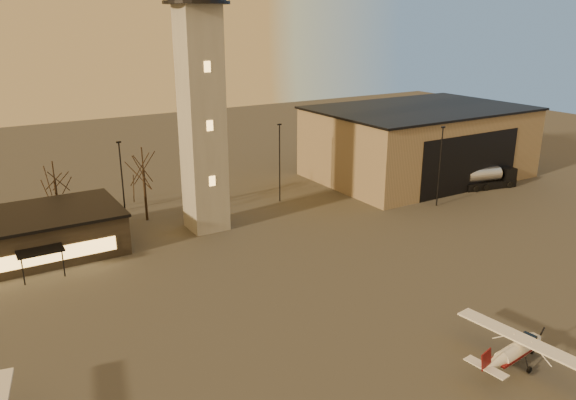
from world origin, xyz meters
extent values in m
plane|color=#3E3C39|center=(0.00, 0.00, 0.00)|extent=(220.00, 220.00, 0.00)
cube|color=gray|center=(0.00, 30.00, 12.00)|extent=(4.00, 4.00, 24.00)
cylinder|color=black|center=(0.00, 30.00, 24.15)|extent=(6.80, 6.80, 0.30)
cube|color=#977F62|center=(36.00, 34.00, 5.00)|extent=(30.00, 20.00, 10.00)
cube|color=black|center=(36.00, 34.00, 10.15)|extent=(30.60, 20.60, 0.30)
cube|color=black|center=(36.00, 23.98, 4.00)|extent=(18.00, 0.10, 8.00)
cube|color=black|center=(-18.00, 26.00, 2.60)|extent=(4.00, 2.00, 0.20)
cylinder|color=black|center=(-8.00, 34.00, 5.00)|extent=(0.16, 0.16, 10.00)
cube|color=black|center=(-8.00, 34.00, 10.05)|extent=(0.50, 0.25, 0.18)
cylinder|color=black|center=(12.00, 34.00, 5.00)|extent=(0.16, 0.16, 10.00)
cube|color=black|center=(12.00, 34.00, 10.05)|extent=(0.50, 0.25, 0.18)
cylinder|color=black|center=(28.00, 22.00, 5.00)|extent=(0.16, 0.16, 10.00)
cube|color=black|center=(28.00, 22.00, 10.05)|extent=(0.50, 0.25, 0.18)
cylinder|color=black|center=(-14.00, 40.00, 2.62)|extent=(0.28, 0.28, 5.25)
cylinder|color=black|center=(-5.00, 36.00, 3.08)|extent=(0.28, 0.28, 6.16)
cylinder|color=black|center=(4.00, 38.00, 2.48)|extent=(0.28, 0.28, 4.97)
cylinder|color=white|center=(7.42, -5.53, 1.10)|extent=(4.15, 1.58, 1.14)
cone|color=white|center=(9.78, -5.27, 1.10)|extent=(0.91, 1.17, 1.09)
cone|color=white|center=(4.44, -5.86, 1.23)|extent=(2.21, 1.20, 0.97)
cube|color=black|center=(8.29, -5.43, 1.50)|extent=(1.41, 1.06, 0.62)
cube|color=#5E0D0F|center=(7.24, -5.55, 1.06)|extent=(4.85, 1.70, 0.19)
cube|color=white|center=(7.85, -5.48, 1.79)|extent=(2.38, 9.76, 0.12)
cube|color=white|center=(3.66, -5.95, 1.32)|extent=(1.11, 2.97, 0.07)
cube|color=#5E0D0F|center=(3.57, -5.96, 1.94)|extent=(1.22, 0.21, 1.49)
cube|color=black|center=(40.00, 24.00, 0.52)|extent=(8.32, 3.84, 1.04)
cube|color=black|center=(42.96, 23.39, 1.79)|extent=(2.29, 2.51, 1.70)
cube|color=black|center=(43.60, 23.26, 2.08)|extent=(0.45, 1.78, 0.94)
cylinder|color=silver|center=(38.89, 24.23, 1.98)|extent=(5.58, 3.01, 1.98)
camera|label=1|loc=(-23.35, -25.62, 22.66)|focal=35.00mm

